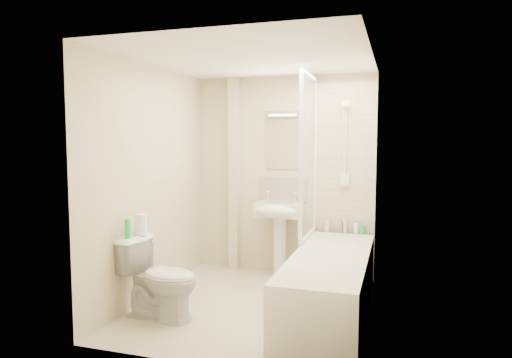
% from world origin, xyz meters
% --- Properties ---
extents(floor, '(2.50, 2.50, 0.00)m').
position_xyz_m(floor, '(0.00, 0.00, 0.00)').
color(floor, beige).
rests_on(floor, ground).
extents(wall_back, '(2.20, 0.02, 2.40)m').
position_xyz_m(wall_back, '(0.00, 1.25, 1.20)').
color(wall_back, beige).
rests_on(wall_back, ground).
extents(wall_left, '(0.02, 2.50, 2.40)m').
position_xyz_m(wall_left, '(-1.10, 0.00, 1.20)').
color(wall_left, beige).
rests_on(wall_left, ground).
extents(wall_right, '(0.02, 2.50, 2.40)m').
position_xyz_m(wall_right, '(1.10, 0.00, 1.20)').
color(wall_right, beige).
rests_on(wall_right, ground).
extents(ceiling, '(2.20, 2.50, 0.02)m').
position_xyz_m(ceiling, '(0.00, 0.00, 2.40)').
color(ceiling, white).
rests_on(ceiling, wall_back).
extents(tile_back, '(0.70, 0.01, 1.75)m').
position_xyz_m(tile_back, '(0.75, 1.24, 1.42)').
color(tile_back, beige).
rests_on(tile_back, wall_back).
extents(tile_right, '(0.01, 2.10, 1.75)m').
position_xyz_m(tile_right, '(1.09, 0.07, 1.42)').
color(tile_right, beige).
rests_on(tile_right, wall_right).
extents(pipe_boxing, '(0.12, 0.12, 2.40)m').
position_xyz_m(pipe_boxing, '(-0.62, 1.19, 1.20)').
color(pipe_boxing, beige).
rests_on(pipe_boxing, ground).
extents(splashback, '(0.60, 0.02, 0.30)m').
position_xyz_m(splashback, '(0.00, 1.24, 1.03)').
color(splashback, beige).
rests_on(splashback, wall_back).
extents(mirror, '(0.46, 0.01, 0.60)m').
position_xyz_m(mirror, '(0.00, 1.24, 1.58)').
color(mirror, white).
rests_on(mirror, wall_back).
extents(strip_light, '(0.42, 0.07, 0.07)m').
position_xyz_m(strip_light, '(0.00, 1.22, 1.95)').
color(strip_light, silver).
rests_on(strip_light, wall_back).
extents(bathtub, '(0.70, 2.10, 0.55)m').
position_xyz_m(bathtub, '(0.75, 0.07, 0.29)').
color(bathtub, white).
rests_on(bathtub, ground).
extents(shower_screen, '(0.04, 0.92, 1.80)m').
position_xyz_m(shower_screen, '(0.40, 0.80, 1.45)').
color(shower_screen, white).
rests_on(shower_screen, bathtub).
extents(shower_fixture, '(0.10, 0.16, 0.99)m').
position_xyz_m(shower_fixture, '(0.75, 1.19, 1.55)').
color(shower_fixture, white).
rests_on(shower_fixture, wall_back).
extents(pedestal_sink, '(0.53, 0.48, 1.01)m').
position_xyz_m(pedestal_sink, '(0.00, 1.01, 0.71)').
color(pedestal_sink, white).
rests_on(pedestal_sink, ground).
extents(bottle_white_a, '(0.06, 0.06, 0.15)m').
position_xyz_m(bottle_white_a, '(0.56, 1.16, 0.63)').
color(bottle_white_a, silver).
rests_on(bottle_white_a, bathtub).
extents(bottle_blue, '(0.04, 0.04, 0.13)m').
position_xyz_m(bottle_blue, '(0.75, 1.16, 0.62)').
color(bottle_blue, navy).
rests_on(bottle_blue, bathtub).
extents(bottle_cream, '(0.05, 0.05, 0.17)m').
position_xyz_m(bottle_cream, '(0.76, 1.16, 0.64)').
color(bottle_cream, beige).
rests_on(bottle_cream, bathtub).
extents(bottle_white_b, '(0.05, 0.05, 0.12)m').
position_xyz_m(bottle_white_b, '(0.90, 1.16, 0.61)').
color(bottle_white_b, white).
rests_on(bottle_white_b, bathtub).
extents(bottle_green, '(0.07, 0.07, 0.10)m').
position_xyz_m(bottle_green, '(0.97, 1.16, 0.60)').
color(bottle_green, green).
rests_on(bottle_green, bathtub).
extents(toilet, '(0.57, 0.82, 0.74)m').
position_xyz_m(toilet, '(-0.72, -0.53, 0.37)').
color(toilet, white).
rests_on(toilet, ground).
extents(toilet_roll_lower, '(0.12, 0.12, 0.09)m').
position_xyz_m(toilet_roll_lower, '(-0.96, -0.46, 0.79)').
color(toilet_roll_lower, white).
rests_on(toilet_roll_lower, toilet).
extents(toilet_roll_upper, '(0.11, 0.11, 0.10)m').
position_xyz_m(toilet_roll_upper, '(-0.96, -0.44, 0.89)').
color(toilet_roll_upper, white).
rests_on(toilet_roll_upper, toilet_roll_lower).
extents(green_bottle, '(0.05, 0.05, 0.18)m').
position_xyz_m(green_bottle, '(-0.99, -0.62, 0.83)').
color(green_bottle, green).
rests_on(green_bottle, toilet).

